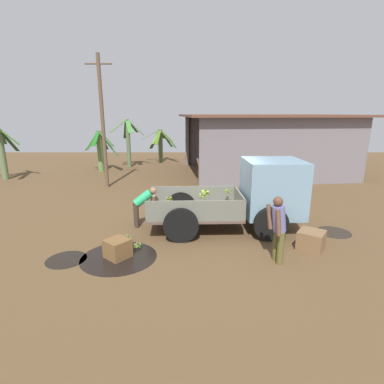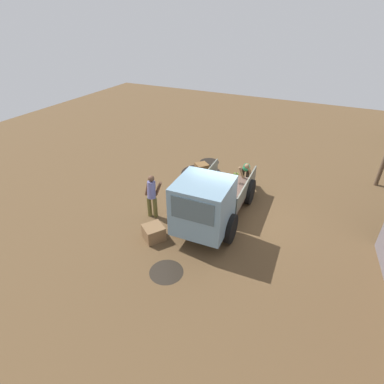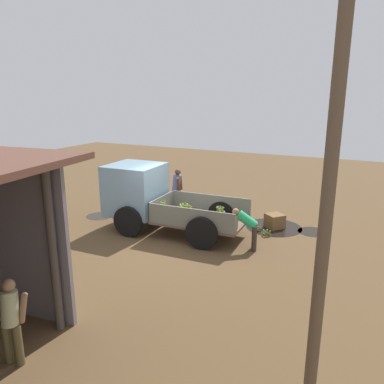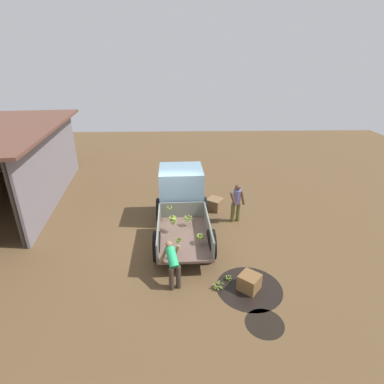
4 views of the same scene
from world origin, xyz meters
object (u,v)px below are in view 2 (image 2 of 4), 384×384
Objects in this scene: person_foreground_visitor at (152,194)px; person_worker_loading at (246,171)px; wooden_crate_0 at (202,168)px; banana_bunch_on_ground_0 at (209,178)px; banana_bunch_on_ground_1 at (219,175)px; cargo_truck at (208,203)px; wooden_crate_1 at (154,233)px.

person_worker_loading is at bearing -44.13° from person_foreground_visitor.
banana_bunch_on_ground_0 is at bearing 53.01° from wooden_crate_0.
banana_bunch_on_ground_1 is at bearing 87.71° from wooden_crate_0.
cargo_truck is 8.79× the size of wooden_crate_0.
banana_bunch_on_ground_1 is (-0.37, 0.34, 0.05)m from banana_bunch_on_ground_0.
banana_bunch_on_ground_1 is at bearing -26.38° from person_foreground_visitor.
person_foreground_visitor is (0.03, -2.16, -0.23)m from cargo_truck.
wooden_crate_1 is (5.02, 0.48, 0.01)m from wooden_crate_0.
wooden_crate_0 is at bearing -115.20° from person_worker_loading.
wooden_crate_1 is at bearing -0.71° from banana_bunch_on_ground_0.
person_worker_loading is 2.32× the size of wooden_crate_0.
wooden_crate_1 reaches higher than banana_bunch_on_ground_1.
person_foreground_visitor is at bearing -91.38° from cargo_truck.
person_foreground_visitor is 1.50m from wooden_crate_1.
person_worker_loading is at bearing 82.04° from wooden_crate_0.
person_worker_loading is 1.96× the size of wooden_crate_1.
banana_bunch_on_ground_0 is (-3.46, -1.38, -1.07)m from cargo_truck.
cargo_truck is at bearing -21.44° from person_worker_loading.
person_foreground_visitor is 7.66× the size of banana_bunch_on_ground_0.
wooden_crate_1 is (4.61, -0.06, 0.17)m from banana_bunch_on_ground_0.
cargo_truck is 3.87m from banana_bunch_on_ground_0.
banana_bunch_on_ground_0 is (-3.48, 0.78, -0.84)m from person_foreground_visitor.
cargo_truck is 2.83× the size of person_foreground_visitor.
person_foreground_visitor reaches higher than wooden_crate_0.
banana_bunch_on_ground_1 is (-3.85, 1.13, -0.79)m from person_foreground_visitor.
wooden_crate_0 is (-0.04, -0.88, 0.11)m from banana_bunch_on_ground_1.
cargo_truck reaches higher than banana_bunch_on_ground_1.
person_foreground_visitor reaches higher than person_worker_loading.
banana_bunch_on_ground_0 is at bearing -22.74° from person_foreground_visitor.
wooden_crate_1 is (1.15, -1.44, -0.90)m from cargo_truck.
wooden_crate_1 is at bearing -4.61° from banana_bunch_on_ground_1.
wooden_crate_1 is at bearing 5.46° from wooden_crate_0.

